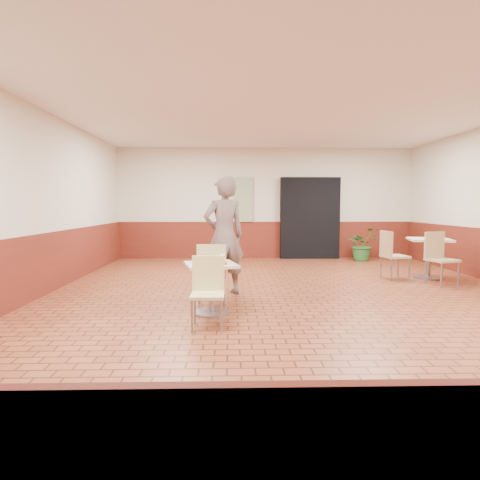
{
  "coord_description": "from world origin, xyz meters",
  "views": [
    {
      "loc": [
        -0.97,
        -5.97,
        1.46
      ],
      "look_at": [
        -0.83,
        -0.18,
        0.95
      ],
      "focal_mm": 30.0,
      "sensor_mm": 36.0,
      "label": 1
    }
  ],
  "objects_px": {
    "chair_main_front": "(208,288)",
    "customer": "(224,236)",
    "chair_main_back": "(212,271)",
    "serving_tray": "(211,262)",
    "chair_second_front": "(439,255)",
    "chair_second_left": "(391,252)",
    "potted_plant": "(362,244)",
    "ring_donut": "(205,260)",
    "main_table": "(211,280)",
    "paper_cup": "(222,257)",
    "second_table": "(429,252)",
    "long_john_donut": "(214,261)"
  },
  "relations": [
    {
      "from": "chair_second_front",
      "to": "second_table",
      "type": "bearing_deg",
      "value": 63.87
    },
    {
      "from": "ring_donut",
      "to": "paper_cup",
      "type": "height_order",
      "value": "paper_cup"
    },
    {
      "from": "chair_main_back",
      "to": "chair_second_left",
      "type": "relative_size",
      "value": 0.95
    },
    {
      "from": "second_table",
      "to": "chair_second_left",
      "type": "relative_size",
      "value": 0.84
    },
    {
      "from": "customer",
      "to": "long_john_donut",
      "type": "height_order",
      "value": "customer"
    },
    {
      "from": "ring_donut",
      "to": "chair_second_left",
      "type": "bearing_deg",
      "value": 34.31
    },
    {
      "from": "ring_donut",
      "to": "customer",
      "type": "bearing_deg",
      "value": 78.34
    },
    {
      "from": "chair_main_back",
      "to": "serving_tray",
      "type": "bearing_deg",
      "value": 90.71
    },
    {
      "from": "main_table",
      "to": "chair_main_front",
      "type": "relative_size",
      "value": 0.81
    },
    {
      "from": "chair_main_front",
      "to": "customer",
      "type": "distance_m",
      "value": 1.83
    },
    {
      "from": "paper_cup",
      "to": "second_table",
      "type": "bearing_deg",
      "value": 30.83
    },
    {
      "from": "serving_tray",
      "to": "chair_second_front",
      "type": "bearing_deg",
      "value": 25.36
    },
    {
      "from": "main_table",
      "to": "ring_donut",
      "type": "distance_m",
      "value": 0.28
    },
    {
      "from": "main_table",
      "to": "customer",
      "type": "distance_m",
      "value": 1.29
    },
    {
      "from": "chair_main_front",
      "to": "chair_main_back",
      "type": "xyz_separation_m",
      "value": [
        -0.0,
        1.06,
        0.03
      ]
    },
    {
      "from": "chair_main_front",
      "to": "main_table",
      "type": "bearing_deg",
      "value": 89.57
    },
    {
      "from": "serving_tray",
      "to": "paper_cup",
      "type": "distance_m",
      "value": 0.19
    },
    {
      "from": "chair_second_left",
      "to": "chair_second_front",
      "type": "height_order",
      "value": "chair_second_front"
    },
    {
      "from": "chair_main_back",
      "to": "long_john_donut",
      "type": "relative_size",
      "value": 6.66
    },
    {
      "from": "chair_main_back",
      "to": "paper_cup",
      "type": "height_order",
      "value": "chair_main_back"
    },
    {
      "from": "customer",
      "to": "potted_plant",
      "type": "height_order",
      "value": "customer"
    },
    {
      "from": "customer",
      "to": "chair_second_left",
      "type": "xyz_separation_m",
      "value": [
        3.26,
        1.26,
        -0.43
      ]
    },
    {
      "from": "long_john_donut",
      "to": "chair_second_front",
      "type": "bearing_deg",
      "value": 26.48
    },
    {
      "from": "chair_main_front",
      "to": "second_table",
      "type": "xyz_separation_m",
      "value": [
        4.22,
        3.1,
        0.06
      ]
    },
    {
      "from": "chair_main_back",
      "to": "chair_second_left",
      "type": "height_order",
      "value": "chair_second_left"
    },
    {
      "from": "chair_main_back",
      "to": "paper_cup",
      "type": "distance_m",
      "value": 0.48
    },
    {
      "from": "second_table",
      "to": "chair_second_left",
      "type": "height_order",
      "value": "chair_second_left"
    },
    {
      "from": "ring_donut",
      "to": "potted_plant",
      "type": "height_order",
      "value": "potted_plant"
    },
    {
      "from": "customer",
      "to": "second_table",
      "type": "xyz_separation_m",
      "value": [
        4.05,
        1.34,
        -0.43
      ]
    },
    {
      "from": "chair_second_left",
      "to": "potted_plant",
      "type": "distance_m",
      "value": 2.66
    },
    {
      "from": "paper_cup",
      "to": "potted_plant",
      "type": "bearing_deg",
      "value": 54.37
    },
    {
      "from": "ring_donut",
      "to": "chair_second_left",
      "type": "xyz_separation_m",
      "value": [
        3.5,
        2.38,
        -0.19
      ]
    },
    {
      "from": "ring_donut",
      "to": "serving_tray",
      "type": "bearing_deg",
      "value": -34.88
    },
    {
      "from": "paper_cup",
      "to": "chair_second_left",
      "type": "bearing_deg",
      "value": 35.54
    },
    {
      "from": "chair_main_back",
      "to": "ring_donut",
      "type": "distance_m",
      "value": 0.49
    },
    {
      "from": "serving_tray",
      "to": "chair_second_left",
      "type": "distance_m",
      "value": 4.2
    },
    {
      "from": "paper_cup",
      "to": "second_table",
      "type": "distance_m",
      "value": 4.73
    },
    {
      "from": "main_table",
      "to": "second_table",
      "type": "bearing_deg",
      "value": 30.93
    },
    {
      "from": "chair_main_back",
      "to": "serving_tray",
      "type": "height_order",
      "value": "chair_main_back"
    },
    {
      "from": "long_john_donut",
      "to": "chair_second_front",
      "type": "xyz_separation_m",
      "value": [
        4.06,
        2.02,
        -0.19
      ]
    },
    {
      "from": "ring_donut",
      "to": "main_table",
      "type": "bearing_deg",
      "value": -34.88
    },
    {
      "from": "chair_main_back",
      "to": "serving_tray",
      "type": "distance_m",
      "value": 0.52
    },
    {
      "from": "chair_main_front",
      "to": "customer",
      "type": "relative_size",
      "value": 0.44
    },
    {
      "from": "chair_main_front",
      "to": "chair_main_back",
      "type": "relative_size",
      "value": 0.94
    },
    {
      "from": "serving_tray",
      "to": "ring_donut",
      "type": "distance_m",
      "value": 0.1
    },
    {
      "from": "long_john_donut",
      "to": "paper_cup",
      "type": "bearing_deg",
      "value": 59.61
    },
    {
      "from": "long_john_donut",
      "to": "chair_second_front",
      "type": "distance_m",
      "value": 4.54
    },
    {
      "from": "paper_cup",
      "to": "chair_second_left",
      "type": "height_order",
      "value": "chair_second_left"
    },
    {
      "from": "main_table",
      "to": "long_john_donut",
      "type": "bearing_deg",
      "value": -59.52
    },
    {
      "from": "serving_tray",
      "to": "ring_donut",
      "type": "relative_size",
      "value": 3.6
    }
  ]
}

